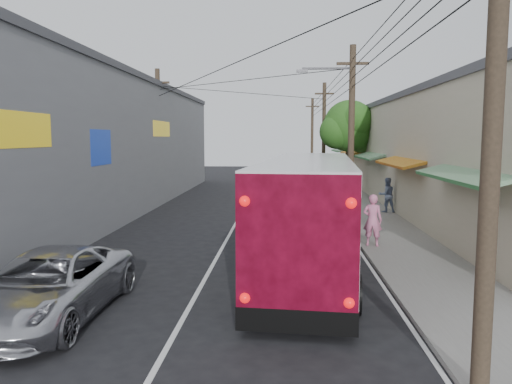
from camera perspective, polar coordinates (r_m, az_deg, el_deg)
ground at (r=10.44m, az=-9.61°, el=-16.26°), size 120.00×120.00×0.00m
sidewalk at (r=29.98m, az=11.35°, el=-1.41°), size 3.00×80.00×0.12m
building_right at (r=32.63m, az=18.81°, el=4.44°), size 7.09×40.00×6.25m
building_left at (r=29.41m, az=-18.28°, el=5.28°), size 7.20×36.00×7.25m
utility_poles at (r=29.75m, az=4.94°, el=6.49°), size 11.80×45.28×8.00m
street_tree at (r=35.74m, az=10.72°, el=7.23°), size 4.40×4.00×6.60m
coach_bus at (r=15.39m, az=6.14°, el=-2.21°), size 3.53×11.78×3.35m
jeepney at (r=12.06m, az=-22.70°, el=-9.86°), size 2.57×5.37×1.48m
parked_suv at (r=24.41m, az=7.13°, el=-1.24°), size 2.99×5.94×1.66m
parked_car_mid at (r=32.02m, az=7.41°, el=0.38°), size 2.03×4.48×1.49m
parked_car_far at (r=41.68m, az=6.41°, el=1.60°), size 1.70×4.01×1.29m
pedestrian_near at (r=18.33m, az=13.18°, el=-3.14°), size 0.78×0.63×1.86m
pedestrian_far at (r=26.82m, az=14.72°, el=-0.32°), size 0.97×0.82×1.79m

